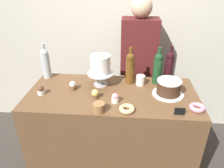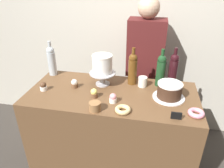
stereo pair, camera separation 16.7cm
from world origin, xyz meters
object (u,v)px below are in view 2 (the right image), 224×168
object	(u,v)px
cupcake_lemon	(94,93)
donut_pink	(196,113)
price_sign_chalkboard	(176,116)
wine_bottle_green	(161,70)
wine_bottle_amber	(133,68)
wine_bottle_clear	(52,60)
wine_bottle_dark_red	(173,68)
cupcake_strawberry	(113,98)
white_layer_cake	(102,64)
cupcake_chocolate	(43,86)
cake_stand_pedestal	(103,76)
barista_figure	(144,74)
coffee_cup_ceramic	(143,82)
cookie_stack	(95,107)
donut_glazed	(123,110)
cupcake_vanilla	(74,84)
chocolate_round_cake	(169,90)

from	to	relation	value
cupcake_lemon	donut_pink	world-z (taller)	cupcake_lemon
price_sign_chalkboard	wine_bottle_green	bearing A→B (deg)	103.40
wine_bottle_amber	wine_bottle_clear	world-z (taller)	same
wine_bottle_dark_red	cupcake_strawberry	xyz separation A→B (m)	(-0.44, -0.40, -0.11)
cupcake_lemon	donut_pink	xyz separation A→B (m)	(0.75, -0.09, -0.02)
wine_bottle_clear	wine_bottle_amber	bearing A→B (deg)	-2.93
white_layer_cake	wine_bottle_clear	xyz separation A→B (m)	(-0.51, 0.11, -0.05)
cupcake_strawberry	wine_bottle_amber	bearing A→B (deg)	72.58
wine_bottle_dark_red	cupcake_chocolate	distance (m)	1.10
cake_stand_pedestal	cupcake_chocolate	xyz separation A→B (m)	(-0.46, -0.20, -0.04)
cupcake_strawberry	price_sign_chalkboard	xyz separation A→B (m)	(0.45, -0.12, -0.01)
cake_stand_pedestal	wine_bottle_green	world-z (taller)	wine_bottle_green
price_sign_chalkboard	barista_figure	size ratio (longest dim) A/B	0.04
wine_bottle_clear	coffee_cup_ceramic	size ratio (longest dim) A/B	3.83
cookie_stack	donut_pink	bearing A→B (deg)	6.96
donut_pink	cookie_stack	distance (m)	0.70
price_sign_chalkboard	cookie_stack	bearing A→B (deg)	-178.78
cake_stand_pedestal	wine_bottle_clear	xyz separation A→B (m)	(-0.51, 0.11, 0.07)
wine_bottle_clear	barista_figure	world-z (taller)	barista_figure
cupcake_chocolate	coffee_cup_ceramic	distance (m)	0.83
cake_stand_pedestal	donut_glazed	xyz separation A→B (m)	(0.23, -0.37, -0.06)
cupcake_strawberry	wine_bottle_clear	bearing A→B (deg)	150.46
cake_stand_pedestal	price_sign_chalkboard	xyz separation A→B (m)	(0.59, -0.38, -0.05)
cupcake_lemon	cupcake_strawberry	bearing A→B (deg)	-14.78
wine_bottle_amber	cookie_stack	xyz separation A→B (m)	(-0.21, -0.46, -0.11)
cupcake_chocolate	price_sign_chalkboard	world-z (taller)	cupcake_chocolate
cupcake_vanilla	wine_bottle_green	bearing A→B (deg)	14.58
cake_stand_pedestal	barista_figure	xyz separation A→B (m)	(0.33, 0.45, -0.15)
cupcake_vanilla	price_sign_chalkboard	xyz separation A→B (m)	(0.82, -0.28, -0.01)
donut_glazed	chocolate_round_cake	bearing A→B (deg)	38.21
cupcake_chocolate	barista_figure	xyz separation A→B (m)	(0.79, 0.65, -0.11)
price_sign_chalkboard	coffee_cup_ceramic	distance (m)	0.49
wine_bottle_clear	cupcake_vanilla	world-z (taller)	wine_bottle_clear
chocolate_round_cake	price_sign_chalkboard	world-z (taller)	chocolate_round_cake
chocolate_round_cake	cupcake_lemon	xyz separation A→B (m)	(-0.57, -0.11, -0.03)
donut_pink	white_layer_cake	bearing A→B (deg)	157.04
cupcake_chocolate	cupcake_vanilla	size ratio (longest dim) A/B	1.00
cupcake_chocolate	donut_pink	size ratio (longest dim) A/B	0.66
wine_bottle_dark_red	cupcake_strawberry	world-z (taller)	wine_bottle_dark_red
cupcake_chocolate	cupcake_strawberry	world-z (taller)	same
cake_stand_pedestal	coffee_cup_ceramic	bearing A→B (deg)	5.88
cake_stand_pedestal	wine_bottle_amber	xyz separation A→B (m)	(0.25, 0.07, 0.07)
donut_glazed	coffee_cup_ceramic	bearing A→B (deg)	75.15
donut_pink	cupcake_lemon	bearing A→B (deg)	173.28
cupcake_strawberry	cupcake_chocolate	bearing A→B (deg)	173.56
wine_bottle_green	cupcake_strawberry	bearing A→B (deg)	-134.34
cupcake_chocolate	cupcake_strawberry	bearing A→B (deg)	-6.44
wine_bottle_green	cupcake_strawberry	world-z (taller)	wine_bottle_green
cake_stand_pedestal	donut_pink	size ratio (longest dim) A/B	1.99
cupcake_vanilla	wine_bottle_amber	bearing A→B (deg)	19.79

